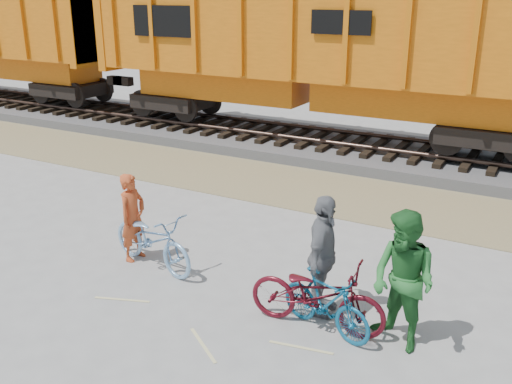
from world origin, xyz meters
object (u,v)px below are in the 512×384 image
(hopper_car_center, at_px, (313,49))
(bicycle_teal, at_px, (326,303))
(bicycle_blue, at_px, (152,239))
(person_man, at_px, (403,281))
(bicycle_maroon, at_px, (317,295))
(person_solo, at_px, (133,217))
(person_woman, at_px, (323,256))

(hopper_car_center, xyz_separation_m, bicycle_teal, (4.23, -9.07, -2.55))
(bicycle_blue, relative_size, person_man, 1.02)
(hopper_car_center, relative_size, bicycle_maroon, 7.01)
(bicycle_blue, distance_m, person_solo, 0.58)
(bicycle_teal, relative_size, person_man, 0.79)
(bicycle_teal, xyz_separation_m, person_man, (1.00, 0.20, 0.51))
(bicycle_teal, bearing_deg, hopper_car_center, 41.26)
(person_solo, xyz_separation_m, person_man, (4.91, -0.33, 0.17))
(hopper_car_center, bearing_deg, person_man, -59.49)
(bicycle_maroon, bearing_deg, person_man, -86.78)
(person_man, bearing_deg, bicycle_blue, -155.78)
(hopper_car_center, height_order, person_solo, hopper_car_center)
(hopper_car_center, height_order, person_man, hopper_car_center)
(person_man, xyz_separation_m, person_woman, (-1.25, 0.24, -0.04))
(hopper_car_center, height_order, person_woman, hopper_car_center)
(hopper_car_center, distance_m, person_woman, 9.72)
(bicycle_maroon, xyz_separation_m, person_man, (1.15, 0.16, 0.44))
(hopper_car_center, bearing_deg, person_woman, -65.26)
(bicycle_teal, xyz_separation_m, person_woman, (-0.25, 0.44, 0.48))
(person_woman, bearing_deg, bicycle_teal, -160.29)
(hopper_car_center, distance_m, person_man, 10.49)
(person_woman, bearing_deg, bicycle_maroon, -175.89)
(person_man, bearing_deg, person_solo, -156.64)
(bicycle_blue, height_order, person_man, person_man)
(hopper_car_center, relative_size, person_woman, 7.50)
(bicycle_teal, distance_m, person_woman, 0.69)
(bicycle_maroon, distance_m, person_man, 1.24)
(person_solo, height_order, person_woman, person_woman)
(bicycle_teal, xyz_separation_m, bicycle_maroon, (-0.15, 0.04, 0.07))
(bicycle_blue, distance_m, person_woman, 3.19)
(bicycle_blue, height_order, person_solo, person_solo)
(bicycle_maroon, xyz_separation_m, person_woman, (-0.10, 0.40, 0.41))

